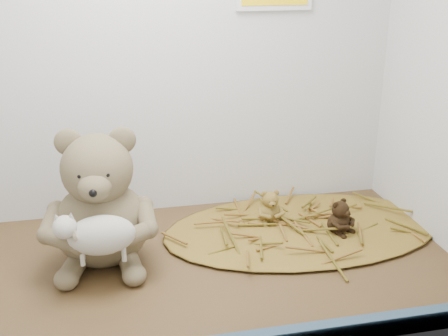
{
  "coord_description": "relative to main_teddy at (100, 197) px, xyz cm",
  "views": [
    {
      "loc": [
        -10.28,
        -100.58,
        60.29
      ],
      "look_at": [
        12.07,
        1.94,
        20.49
      ],
      "focal_mm": 45.0,
      "sensor_mm": 36.0,
      "label": 1
    }
  ],
  "objects": [
    {
      "name": "alcove_shell",
      "position": [
        12.74,
        2.55,
        30.51
      ],
      "size": [
        120.4,
        60.2,
        90.4
      ],
      "color": "#3D2A15",
      "rests_on": "ground"
    },
    {
      "name": "straw_bed",
      "position": [
        45.6,
        4.03,
        -13.85
      ],
      "size": [
        65.91,
        38.27,
        1.28
      ],
      "primitive_type": "ellipsoid",
      "color": "brown",
      "rests_on": "shelf_floor"
    },
    {
      "name": "mini_teddy_tan",
      "position": [
        38.74,
        8.38,
        -9.26
      ],
      "size": [
        6.63,
        6.97,
        7.9
      ],
      "primitive_type": null,
      "rotation": [
        0.0,
        0.0,
        -0.04
      ],
      "color": "olive",
      "rests_on": "straw_bed"
    },
    {
      "name": "main_teddy",
      "position": [
        0.0,
        0.0,
        0.0
      ],
      "size": [
        25.56,
        26.73,
        28.97
      ],
      "primitive_type": null,
      "rotation": [
        0.0,
        0.0,
        -0.09
      ],
      "color": "olive",
      "rests_on": "shelf_floor"
    },
    {
      "name": "mini_teddy_brown",
      "position": [
        52.46,
        -0.33,
        -9.21
      ],
      "size": [
        9.12,
        9.23,
        8.0
      ],
      "primitive_type": null,
      "rotation": [
        0.0,
        0.0,
        0.58
      ],
      "color": "black",
      "rests_on": "straw_bed"
    },
    {
      "name": "toy_lamb",
      "position": [
        0.0,
        -10.38,
        -3.32
      ],
      "size": [
        16.62,
        10.14,
        10.74
      ],
      "primitive_type": null,
      "color": "beige",
      "rests_on": "main_teddy"
    }
  ]
}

